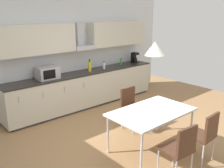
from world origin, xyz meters
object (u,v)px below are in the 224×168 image
at_px(microwave, 48,73).
at_px(bottle_green, 121,62).
at_px(chair_near_right, 205,132).
at_px(pendant_lamp, 155,49).
at_px(bottle_yellow, 90,66).
at_px(bottle_white, 104,66).
at_px(chair_near_left, 181,147).
at_px(dining_table, 152,113).
at_px(coffee_maker, 134,58).
at_px(chair_far_right, 131,104).

xyz_separation_m(microwave, bottle_green, (2.28, 0.01, -0.05)).
distance_m(microwave, bottle_green, 2.28).
relative_size(chair_near_right, pendant_lamp, 2.72).
relative_size(bottle_green, pendant_lamp, 0.66).
bearing_deg(pendant_lamp, bottle_yellow, 78.71).
xyz_separation_m(bottle_green, bottle_white, (-0.68, -0.07, -0.00)).
distance_m(bottle_yellow, chair_near_left, 3.46).
distance_m(bottle_green, dining_table, 3.03).
distance_m(coffee_maker, bottle_white, 1.24).
bearing_deg(bottle_white, dining_table, -110.97).
relative_size(chair_near_right, chair_near_left, 1.00).
bearing_deg(chair_far_right, pendant_lamp, -111.57).
relative_size(bottle_green, bottle_yellow, 0.68).
bearing_deg(coffee_maker, chair_near_right, -118.70).
bearing_deg(bottle_yellow, microwave, 178.44).
height_order(coffee_maker, chair_near_left, coffee_maker).
distance_m(bottle_white, chair_far_right, 1.81).
xyz_separation_m(bottle_yellow, chair_near_left, (-0.83, -3.32, -0.51)).
distance_m(microwave, bottle_white, 1.60).
xyz_separation_m(coffee_maker, chair_near_left, (-2.51, -3.38, -0.52)).
distance_m(coffee_maker, chair_far_right, 2.58).
relative_size(coffee_maker, chair_far_right, 0.34).
height_order(bottle_white, chair_far_right, bottle_white).
distance_m(bottle_green, chair_near_right, 3.64).
bearing_deg(pendant_lamp, microwave, 104.54).
bearing_deg(bottle_white, pendant_lamp, -110.97).
relative_size(microwave, bottle_white, 2.30).
relative_size(bottle_green, dining_table, 0.15).
bearing_deg(chair_near_right, coffee_maker, 61.30).
bearing_deg(chair_near_right, microwave, 106.34).
xyz_separation_m(bottle_white, chair_near_left, (-1.28, -3.29, -0.46)).
distance_m(bottle_white, dining_table, 2.66).
bearing_deg(microwave, coffee_maker, 0.53).
distance_m(bottle_yellow, bottle_white, 0.45).
bearing_deg(coffee_maker, microwave, -179.47).
distance_m(bottle_white, chair_near_left, 3.56).
distance_m(bottle_green, chair_far_right, 2.19).
height_order(dining_table, chair_near_left, chair_near_left).
xyz_separation_m(chair_far_right, chair_near_left, (-0.66, -1.66, 0.00)).
relative_size(bottle_green, chair_far_right, 0.24).
relative_size(bottle_green, chair_near_left, 0.24).
bearing_deg(microwave, bottle_yellow, -1.56).
height_order(bottle_green, bottle_yellow, bottle_yellow).
bearing_deg(microwave, dining_table, -75.46).
bearing_deg(dining_table, bottle_white, 69.03).
relative_size(coffee_maker, chair_near_left, 0.34).
xyz_separation_m(bottle_yellow, chair_far_right, (-0.17, -1.66, -0.51)).
bearing_deg(chair_near_left, chair_near_right, -0.03).
xyz_separation_m(chair_far_right, pendant_lamp, (-0.33, -0.83, 1.28)).
bearing_deg(pendant_lamp, chair_near_left, -111.94).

